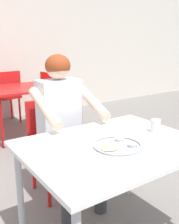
# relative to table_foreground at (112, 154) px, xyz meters

# --- Properties ---
(table_foreground) EXTENTS (1.10, 0.85, 0.72)m
(table_foreground) POSITION_rel_table_foreground_xyz_m (0.00, 0.00, 0.00)
(table_foreground) COLOR white
(table_foreground) RESTS_ON ground
(thali_tray) EXTENTS (0.30, 0.30, 0.03)m
(thali_tray) POSITION_rel_table_foreground_xyz_m (-0.01, -0.06, 0.08)
(thali_tray) COLOR #B7BABF
(thali_tray) RESTS_ON table_foreground
(drinking_cup) EXTENTS (0.07, 0.07, 0.09)m
(drinking_cup) POSITION_rel_table_foreground_xyz_m (0.39, 0.00, 0.12)
(drinking_cup) COLOR silver
(drinking_cup) RESTS_ON table_foreground
(chair_foreground) EXTENTS (0.43, 0.43, 0.84)m
(chair_foreground) POSITION_rel_table_foreground_xyz_m (0.00, 0.83, -0.16)
(chair_foreground) COLOR red
(chair_foreground) RESTS_ON ground
(diner_foreground) EXTENTS (0.50, 0.56, 1.25)m
(diner_foreground) POSITION_rel_table_foreground_xyz_m (0.00, 0.61, 0.09)
(diner_foreground) COLOR #3C3C3C
(diner_foreground) RESTS_ON ground
(table_background_red) EXTENTS (0.86, 0.80, 0.70)m
(table_background_red) POSITION_rel_table_foreground_xyz_m (0.26, 2.39, -0.03)
(table_background_red) COLOR red
(table_background_red) RESTS_ON ground
(chair_red_right) EXTENTS (0.46, 0.46, 0.88)m
(chair_red_right) POSITION_rel_table_foreground_xyz_m (0.82, 2.39, -0.14)
(chair_red_right) COLOR red
(chair_red_right) RESTS_ON ground
(chair_red_far) EXTENTS (0.44, 0.45, 0.87)m
(chair_red_far) POSITION_rel_table_foreground_xyz_m (0.29, 3.04, -0.14)
(chair_red_far) COLOR red
(chair_red_far) RESTS_ON ground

